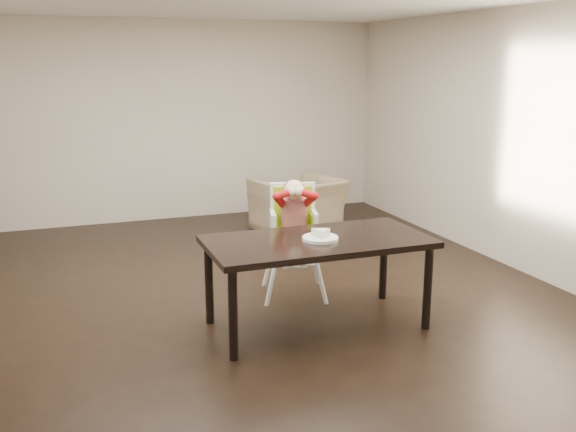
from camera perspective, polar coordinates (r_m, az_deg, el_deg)
name	(u,v)px	position (r m, az deg, el deg)	size (l,w,h in m)	color
ground	(243,303)	(5.91, -3.99, -7.73)	(7.00, 7.00, 0.00)	black
room_walls	(240,97)	(5.52, -4.32, 10.53)	(6.02, 7.02, 2.71)	#C2B4A1
dining_table	(318,248)	(5.21, 2.64, -2.87)	(1.80, 0.90, 0.75)	black
high_chair	(294,214)	(5.90, 0.52, 0.19)	(0.57, 0.57, 1.10)	white
plate	(321,236)	(5.15, 2.93, -1.81)	(0.36, 0.36, 0.08)	white
armchair	(299,196)	(8.29, 0.94, 1.79)	(1.03, 0.67, 0.90)	#94825E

